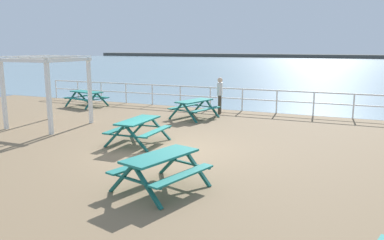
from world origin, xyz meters
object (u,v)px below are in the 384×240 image
(picnic_table_mid_centre, at_px, (138,126))
(lattice_pergola, at_px, (47,75))
(picnic_table_far_left, at_px, (87,95))
(picnic_table_near_right, at_px, (194,105))
(visitor, at_px, (220,93))
(picnic_table_seaward, at_px, (161,163))

(picnic_table_mid_centre, distance_m, lattice_pergola, 4.92)
(picnic_table_mid_centre, bearing_deg, picnic_table_far_left, 47.67)
(picnic_table_near_right, bearing_deg, visitor, -6.84)
(picnic_table_far_left, bearing_deg, picnic_table_seaward, -31.93)
(visitor, bearing_deg, lattice_pergola, 33.12)
(picnic_table_mid_centre, relative_size, picnic_table_seaward, 0.87)
(picnic_table_near_right, xyz_separation_m, visitor, (0.62, 1.51, 0.36))
(picnic_table_mid_centre, bearing_deg, lattice_pergola, 76.14)
(picnic_table_mid_centre, xyz_separation_m, picnic_table_seaward, (2.56, -3.24, 0.00))
(picnic_table_mid_centre, relative_size, visitor, 1.11)
(picnic_table_near_right, bearing_deg, picnic_table_mid_centre, -163.32)
(picnic_table_far_left, relative_size, lattice_pergola, 0.77)
(picnic_table_seaward, xyz_separation_m, visitor, (-2.05, 9.52, 0.36))
(picnic_table_near_right, distance_m, lattice_pergola, 6.04)
(picnic_table_mid_centre, xyz_separation_m, visitor, (0.50, 6.27, 0.36))
(picnic_table_mid_centre, height_order, lattice_pergola, lattice_pergola)
(picnic_table_near_right, height_order, lattice_pergola, lattice_pergola)
(picnic_table_far_left, bearing_deg, picnic_table_mid_centre, -28.29)
(picnic_table_seaward, xyz_separation_m, lattice_pergola, (-7.16, 4.23, 1.41))
(picnic_table_near_right, xyz_separation_m, picnic_table_seaward, (2.67, -8.00, 0.00))
(picnic_table_near_right, xyz_separation_m, lattice_pergola, (-4.49, -3.78, 1.41))
(picnic_table_seaward, bearing_deg, picnic_table_mid_centre, 53.30)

